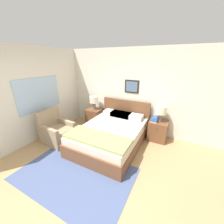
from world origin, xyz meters
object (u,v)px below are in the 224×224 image
nightstand_near_window (95,117)px  table_lamp_by_door (161,111)px  armchair (57,132)px  table_lamp_near_window (94,100)px  bed (111,134)px  nightstand_by_door (158,131)px

nightstand_near_window → table_lamp_by_door: size_ratio=1.30×
armchair → table_lamp_near_window: bearing=171.1°
nightstand_near_window → table_lamp_by_door: bearing=0.5°
bed → armchair: size_ratio=2.36×
table_lamp_near_window → table_lamp_by_door: bearing=0.0°
nightstand_near_window → table_lamp_by_door: 2.34m
bed → nightstand_near_window: bed is taller
bed → armchair: (-1.45, -0.62, 0.00)m
nightstand_near_window → table_lamp_near_window: table_lamp_near_window is taller
armchair → table_lamp_near_window: table_lamp_near_window is taller
bed → table_lamp_by_door: (1.14, 0.83, 0.62)m
armchair → nightstand_near_window: 1.47m
nightstand_by_door → table_lamp_by_door: bearing=49.2°
nightstand_near_window → bed: bearing=-36.1°
table_lamp_near_window → table_lamp_by_door: (2.26, 0.00, 0.00)m
table_lamp_near_window → table_lamp_by_door: 2.26m
armchair → table_lamp_near_window: (0.33, 1.45, 0.61)m
table_lamp_by_door → table_lamp_near_window: bearing=180.0°
nightstand_by_door → table_lamp_by_door: (0.02, 0.02, 0.62)m
table_lamp_near_window → nightstand_by_door: bearing=-0.5°
nightstand_by_door → table_lamp_near_window: bearing=179.5°
bed → armchair: 1.58m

